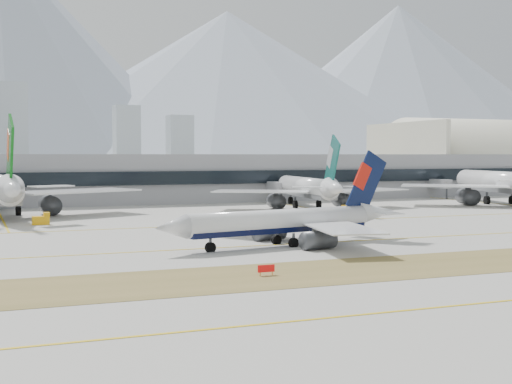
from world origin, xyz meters
name	(u,v)px	position (x,y,z in m)	size (l,w,h in m)	color
ground	(307,239)	(0.00, 0.00, 0.00)	(3000.00, 3000.00, 0.00)	#A5A29A
taxiing_airliner	(289,222)	(-6.29, -6.11, 3.81)	(46.81, 40.19, 15.82)	white
widebody_eva	(1,190)	(-47.86, 69.63, 6.32)	(66.60, 65.16, 23.76)	white
widebody_cathay	(308,189)	(32.54, 66.02, 5.36)	(56.00, 55.30, 20.16)	white
widebody_china_air	(502,184)	(92.80, 57.90, 6.24)	(63.76, 63.64, 23.47)	white
terminal	(152,177)	(0.00, 114.84, 7.50)	(280.00, 43.10, 15.00)	gray
hangar	(492,189)	(154.56, 135.00, 0.14)	(91.00, 60.00, 60.00)	beige
hold_sign_left	(266,269)	(-21.14, -32.00, 0.88)	(2.20, 0.15, 1.35)	red
gse_b	(42,220)	(-40.74, 44.81, 1.05)	(3.55, 2.00, 2.60)	#FFB10D
gse_c	(342,212)	(28.86, 40.06, 1.05)	(3.55, 2.00, 2.60)	#FFB10D
mountain_ridge	(15,71)	(33.00, 1404.14, 181.85)	(2830.00, 1120.00, 470.00)	#9EA8B7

